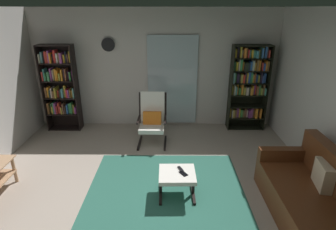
{
  "coord_description": "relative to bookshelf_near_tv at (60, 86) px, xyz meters",
  "views": [
    {
      "loc": [
        0.31,
        -3.08,
        2.58
      ],
      "look_at": [
        0.29,
        0.98,
        0.97
      ],
      "focal_mm": 29.01,
      "sensor_mm": 36.0,
      "label": 1
    }
  ],
  "objects": [
    {
      "name": "cell_phone",
      "position": [
        2.58,
        -2.42,
        -0.62
      ],
      "size": [
        0.13,
        0.15,
        0.01
      ],
      "primitive_type": "cube",
      "rotation": [
        0.0,
        0.0,
        0.58
      ],
      "color": "black",
      "rests_on": "ottoman"
    },
    {
      "name": "wall_clock",
      "position": [
        1.07,
        0.22,
        0.84
      ],
      "size": [
        0.29,
        0.03,
        0.29
      ],
      "color": "silver"
    },
    {
      "name": "bookshelf_near_tv",
      "position": [
        0.0,
        0.0,
        0.0
      ],
      "size": [
        0.72,
        0.3,
        1.88
      ],
      "color": "black",
      "rests_on": "ground"
    },
    {
      "name": "wall_back",
      "position": [
        2.06,
        0.29,
        0.29
      ],
      "size": [
        5.6,
        0.06,
        2.6
      ],
      "primitive_type": "cube",
      "color": "beige",
      "rests_on": "ground"
    },
    {
      "name": "leather_sofa",
      "position": [
        4.23,
        -2.95,
        -0.69
      ],
      "size": [
        0.84,
        1.91,
        0.89
      ],
      "color": "#5A2D16",
      "rests_on": "ground"
    },
    {
      "name": "area_rug",
      "position": [
        2.32,
        -2.31,
        -1.0
      ],
      "size": [
        2.35,
        2.14,
        0.01
      ],
      "primitive_type": "cube",
      "color": "#2B6253",
      "rests_on": "ground"
    },
    {
      "name": "ottoman",
      "position": [
        2.49,
        -2.39,
        -0.69
      ],
      "size": [
        0.53,
        0.49,
        0.38
      ],
      "color": "white",
      "rests_on": "ground"
    },
    {
      "name": "lounge_armchair",
      "position": [
        2.03,
        -0.65,
        -0.47
      ],
      "size": [
        0.57,
        0.66,
        1.02
      ],
      "color": "black",
      "rests_on": "ground"
    },
    {
      "name": "ground_plane",
      "position": [
        2.06,
        -2.61,
        -1.01
      ],
      "size": [
        7.02,
        7.02,
        0.0
      ],
      "primitive_type": "plane",
      "color": "#A7978A"
    },
    {
      "name": "bookshelf_near_sofa",
      "position": [
        4.1,
        0.06,
        0.04
      ],
      "size": [
        0.81,
        0.3,
        1.87
      ],
      "color": "black",
      "rests_on": "ground"
    },
    {
      "name": "tv_remote",
      "position": [
        2.54,
        -2.31,
        -0.61
      ],
      "size": [
        0.09,
        0.15,
        0.02
      ],
      "primitive_type": "cube",
      "rotation": [
        0.0,
        0.0,
        0.4
      ],
      "color": "black",
      "rests_on": "ottoman"
    },
    {
      "name": "glass_door_panel",
      "position": [
        2.44,
        0.23,
        0.04
      ],
      "size": [
        1.1,
        0.01,
        2.0
      ],
      "primitive_type": "cube",
      "color": "silver"
    }
  ]
}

